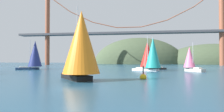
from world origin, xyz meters
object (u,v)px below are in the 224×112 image
(sailboat_red_spinnaker, at_px, (148,55))
(sailboat_pink_spinnaker, at_px, (190,59))
(sailboat_navy_sail, at_px, (35,54))
(sailboat_orange_sail, at_px, (81,44))
(sailboat_teal_sail, at_px, (152,54))
(channel_buoy, at_px, (143,77))

(sailboat_red_spinnaker, bearing_deg, sailboat_pink_spinnaker, -36.33)
(sailboat_navy_sail, bearing_deg, sailboat_orange_sail, -50.43)
(sailboat_teal_sail, bearing_deg, sailboat_pink_spinnaker, -1.08)
(sailboat_red_spinnaker, xyz_separation_m, sailboat_teal_sail, (0.94, -7.96, 0.13))
(channel_buoy, bearing_deg, sailboat_navy_sail, 142.49)
(sailboat_navy_sail, height_order, channel_buoy, sailboat_navy_sail)
(sailboat_teal_sail, distance_m, channel_buoy, 23.83)
(sailboat_orange_sail, height_order, sailboat_navy_sail, sailboat_orange_sail)
(sailboat_orange_sail, bearing_deg, sailboat_pink_spinnaker, 50.59)
(sailboat_red_spinnaker, distance_m, sailboat_teal_sail, 8.01)
(sailboat_teal_sail, bearing_deg, channel_buoy, -96.96)
(sailboat_orange_sail, xyz_separation_m, sailboat_navy_sail, (-25.68, 31.08, -0.62))
(sailboat_navy_sail, xyz_separation_m, channel_buoy, (35.07, -26.92, -4.60))
(channel_buoy, bearing_deg, sailboat_orange_sail, -156.07)
(sailboat_pink_spinnaker, distance_m, channel_buoy, 26.63)
(sailboat_teal_sail, distance_m, sailboat_pink_spinnaker, 10.22)
(sailboat_red_spinnaker, relative_size, sailboat_navy_sail, 1.09)
(sailboat_navy_sail, bearing_deg, sailboat_pink_spinnaker, -4.61)
(sailboat_red_spinnaker, bearing_deg, channel_buoy, -93.47)
(sailboat_navy_sail, bearing_deg, channel_buoy, -37.51)
(sailboat_red_spinnaker, xyz_separation_m, sailboat_orange_sail, (-11.28, -35.36, 0.88))
(sailboat_teal_sail, bearing_deg, sailboat_red_spinnaker, 96.77)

